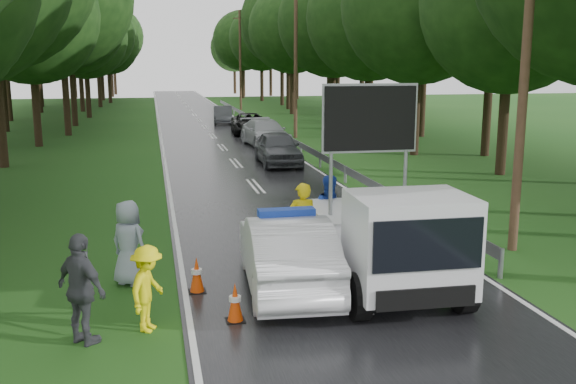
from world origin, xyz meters
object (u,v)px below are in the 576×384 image
object	(u,v)px
barrier	(341,218)
queue_car_fourth	(223,115)
work_truck	(387,237)
queue_car_first	(278,148)
civilian	(331,213)
police_sedan	(286,252)
queue_car_third	(249,124)
officer	(302,224)
queue_car_second	(265,133)

from	to	relation	value
barrier	queue_car_fourth	xyz separation A→B (m)	(0.90, 36.14, -0.15)
work_truck	queue_car_first	distance (m)	17.47
civilian	queue_car_fourth	xyz separation A→B (m)	(1.14, 36.10, -0.29)
police_sedan	queue_car_third	bearing A→B (deg)	-93.24
barrier	queue_car_first	xyz separation A→B (m)	(1.14, 14.35, -0.05)
civilian	police_sedan	bearing A→B (deg)	-123.57
civilian	queue_car_fourth	world-z (taller)	civilian
police_sedan	officer	world-z (taller)	officer
civilian	queue_car_third	bearing A→B (deg)	85.63
police_sedan	queue_car_second	distance (m)	24.27
civilian	queue_car_fourth	size ratio (longest dim) A/B	0.47
work_truck	queue_car_fourth	size ratio (longest dim) A/B	1.31
queue_car_first	barrier	bearing A→B (deg)	-93.51
officer	queue_car_first	distance (m)	15.50
police_sedan	queue_car_second	size ratio (longest dim) A/B	0.95
police_sedan	work_truck	bearing A→B (deg)	170.63
civilian	queue_car_first	size ratio (longest dim) A/B	0.42
officer	queue_car_second	size ratio (longest dim) A/B	0.38
officer	queue_car_fourth	bearing A→B (deg)	-95.90
queue_car_fourth	work_truck	bearing A→B (deg)	-85.67
officer	queue_car_second	distance (m)	22.54
police_sedan	queue_car_fourth	distance (m)	38.85
barrier	officer	size ratio (longest dim) A/B	1.31
queue_car_first	queue_car_second	size ratio (longest dim) A/B	0.88
civilian	queue_car_fourth	distance (m)	36.12
queue_car_first	queue_car_fourth	size ratio (longest dim) A/B	1.11
queue_car_third	queue_car_fourth	world-z (taller)	queue_car_third
work_truck	civilian	xyz separation A→B (m)	(-0.34, 3.13, -0.18)
barrier	queue_car_third	bearing A→B (deg)	72.53
civilian	queue_car_third	world-z (taller)	civilian
police_sedan	officer	size ratio (longest dim) A/B	2.49
barrier	queue_car_second	bearing A→B (deg)	71.47
civilian	queue_car_second	xyz separation A→B (m)	(2.02, 21.33, -0.22)
police_sedan	work_truck	world-z (taller)	work_truck
queue_car_third	officer	bearing A→B (deg)	-91.75
officer	queue_car_third	xyz separation A→B (m)	(3.05, 28.80, -0.29)
queue_car_second	queue_car_third	size ratio (longest dim) A/B	1.04
barrier	queue_car_fourth	bearing A→B (deg)	74.80
queue_car_fourth	queue_car_first	bearing A→B (deg)	-83.86
queue_car_third	civilian	bearing A→B (deg)	-89.90
work_truck	queue_car_fourth	distance (m)	39.24
barrier	civilian	distance (m)	0.28
queue_car_first	queue_car_third	bearing A→B (deg)	88.24
work_truck	barrier	bearing A→B (deg)	93.34
civilian	work_truck	bearing A→B (deg)	-83.98
queue_car_first	queue_car_second	xyz separation A→B (m)	(0.64, 7.02, -0.03)
barrier	police_sedan	bearing A→B (deg)	-141.08
police_sedan	civilian	size ratio (longest dim) A/B	2.54
work_truck	officer	xyz separation A→B (m)	(-1.35, 2.13, -0.16)
civilian	queue_car_fourth	bearing A→B (deg)	88.02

